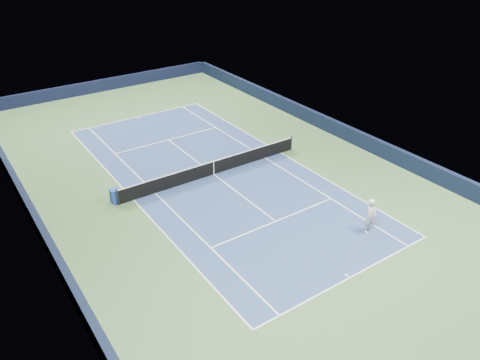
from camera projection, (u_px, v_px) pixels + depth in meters
ground at (214, 174)px, 29.92m from camera, size 40.00×40.00×0.00m
wall_far at (103, 85)px, 43.87m from camera, size 22.00×0.35×1.10m
wall_right at (337, 129)px, 34.97m from camera, size 0.35×40.00×1.10m
wall_left at (37, 222)px, 24.33m from camera, size 0.35×40.00×1.10m
court_surface at (214, 174)px, 29.92m from camera, size 10.97×23.77×0.01m
baseline_far at (138, 117)px, 38.44m from camera, size 10.97×0.08×0.00m
baseline_near at (350, 278)px, 21.39m from camera, size 10.97×0.08×0.00m
sideline_doubles_right at (281, 153)px, 32.61m from camera, size 0.08×23.77×0.00m
sideline_doubles_left at (134, 200)px, 27.22m from camera, size 0.08×23.77×0.00m
sideline_singles_right at (265, 158)px, 31.94m from camera, size 0.08×23.77×0.00m
sideline_singles_left at (155, 193)px, 27.89m from camera, size 0.08×23.77×0.00m
service_line_far at (168, 140)px, 34.51m from camera, size 8.23×0.08×0.00m
service_line_near at (276, 221)px, 25.32m from camera, size 8.23×0.08×0.00m
center_service_line at (214, 174)px, 29.91m from camera, size 0.08×12.80×0.00m
center_mark_far at (139, 117)px, 38.33m from camera, size 0.08×0.30×0.00m
center_mark_near at (348, 276)px, 21.50m from camera, size 0.08×0.30×0.00m
tennis_net at (214, 167)px, 29.67m from camera, size 12.90×0.10×1.07m
sponsor_cube at (115, 196)px, 26.82m from camera, size 0.58×0.48×0.87m
tennis_player at (371, 216)px, 24.07m from camera, size 0.89×1.34×2.32m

